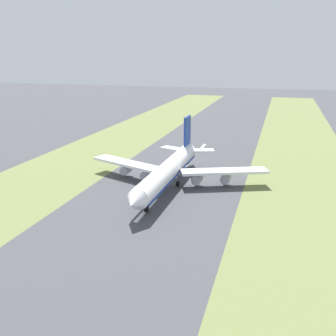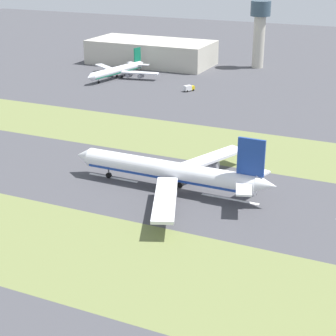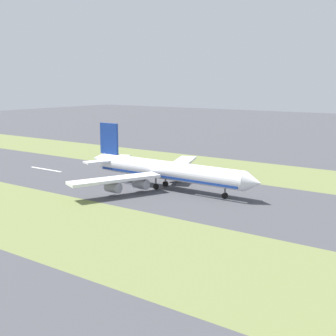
% 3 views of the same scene
% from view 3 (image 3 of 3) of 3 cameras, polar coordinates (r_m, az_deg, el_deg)
% --- Properties ---
extents(ground_plane, '(800.00, 800.00, 0.00)m').
position_cam_3_polar(ground_plane, '(155.04, -1.54, -2.40)').
color(ground_plane, '#424247').
extents(grass_median_west, '(40.00, 600.00, 0.01)m').
position_cam_3_polar(grass_median_west, '(191.89, 6.69, 0.05)').
color(grass_median_west, olive).
rests_on(grass_median_west, ground).
extents(grass_median_east, '(40.00, 600.00, 0.01)m').
position_cam_3_polar(grass_median_east, '(123.70, -14.45, -6.10)').
color(grass_median_east, olive).
rests_on(grass_median_east, ground).
extents(centreline_dash_near, '(1.20, 18.00, 0.01)m').
position_cam_3_polar(centreline_dash_near, '(193.25, -14.66, -0.15)').
color(centreline_dash_near, silver).
rests_on(centreline_dash_near, ground).
extents(centreline_dash_mid, '(1.20, 18.00, 0.01)m').
position_cam_3_polar(centreline_dash_mid, '(164.69, -5.79, -1.68)').
color(centreline_dash_mid, silver).
rests_on(centreline_dash_mid, ground).
extents(centreline_dash_far, '(1.20, 18.00, 0.01)m').
position_cam_3_polar(centreline_dash_far, '(141.76, 6.37, -3.70)').
color(centreline_dash_far, silver).
rests_on(centreline_dash_far, ground).
extents(airplane_main_jet, '(64.13, 67.05, 20.20)m').
position_cam_3_polar(airplane_main_jet, '(152.82, -0.57, -0.28)').
color(airplane_main_jet, white).
rests_on(airplane_main_jet, ground).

